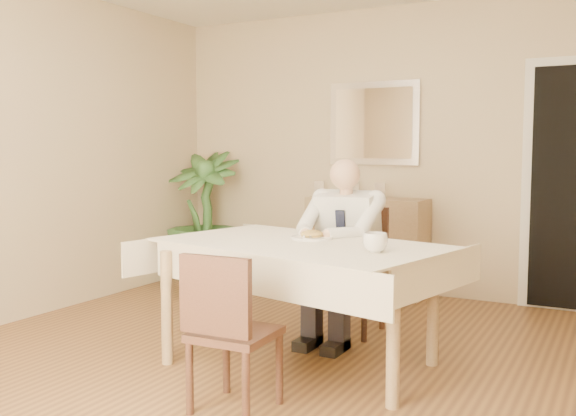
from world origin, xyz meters
The scene contains 16 objects.
room centered at (0.00, 0.00, 1.30)m, with size 5.00×5.02×2.60m.
mirror centered at (-0.24, 2.47, 1.55)m, with size 0.86×0.04×0.76m.
dining_table centered at (0.12, 0.27, 0.67)m, with size 1.94×1.40×0.75m.
chair_far centered at (0.12, 1.15, 0.50)m, with size 0.45×0.45×0.89m.
chair_near centered at (0.14, -0.56, 0.45)m, with size 0.39×0.40×0.81m.
seated_man centered at (0.12, 0.86, 0.69)m, with size 0.48×0.72×1.24m.
plate centered at (0.12, 0.44, 0.76)m, with size 0.26×0.26×0.02m, color white.
food centered at (0.12, 0.44, 0.78)m, with size 0.14×0.14×0.06m, color olive.
knife centered at (0.16, 0.38, 0.78)m, with size 0.01×0.01×0.13m, color silver.
fork centered at (0.08, 0.38, 0.78)m, with size 0.01×0.01×0.13m, color silver.
coffee_mug centered at (0.65, 0.14, 0.81)m, with size 0.13×0.13×0.11m, color white.
sideboard centered at (-0.24, 2.32, 0.44)m, with size 1.09×0.37×0.87m, color #A08559.
photo_frame_left centered at (-0.74, 2.38, 0.94)m, with size 0.10×0.02×0.14m, color silver.
photo_frame_center centered at (-0.39, 2.41, 0.94)m, with size 0.10×0.02×0.14m, color silver.
photo_frame_right centered at (-0.12, 2.34, 0.94)m, with size 0.10×0.02×0.14m, color silver.
potted_palm centered at (-1.88, 2.09, 0.65)m, with size 0.73×0.73×1.30m, color #325F29.
Camera 1 is at (1.85, -3.14, 1.31)m, focal length 40.00 mm.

